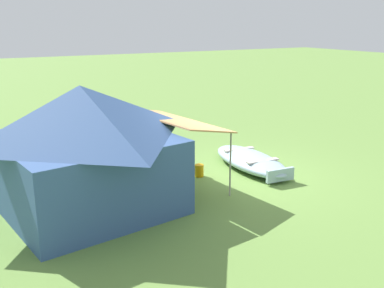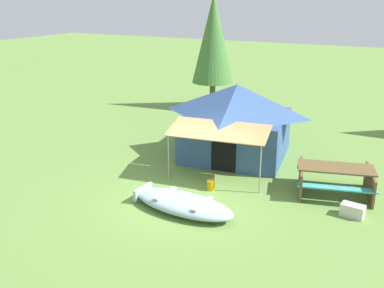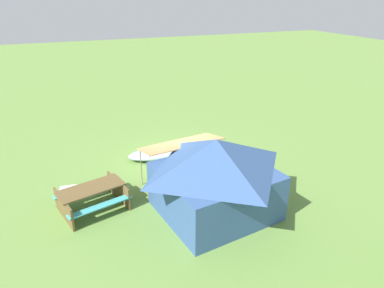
{
  "view_description": "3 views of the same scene",
  "coord_description": "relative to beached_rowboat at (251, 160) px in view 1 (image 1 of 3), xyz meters",
  "views": [
    {
      "loc": [
        -8.27,
        5.78,
        3.57
      ],
      "look_at": [
        0.43,
        0.85,
        0.81
      ],
      "focal_mm": 41.79,
      "sensor_mm": 36.0,
      "label": 1
    },
    {
      "loc": [
        5.02,
        -9.37,
        5.1
      ],
      "look_at": [
        -0.27,
        0.81,
        1.2
      ],
      "focal_mm": 41.03,
      "sensor_mm": 36.0,
      "label": 2
    },
    {
      "loc": [
        4.05,
        11.73,
        6.29
      ],
      "look_at": [
        -0.28,
        1.11,
        1.25
      ],
      "focal_mm": 32.64,
      "sensor_mm": 36.0,
      "label": 3
    }
  ],
  "objects": [
    {
      "name": "canvas_cabin_tent",
      "position": [
        -0.34,
        4.27,
        1.05
      ],
      "size": [
        3.82,
        4.72,
        2.42
      ],
      "color": "#36558D",
      "rests_on": "ground_plane"
    },
    {
      "name": "ground_plane",
      "position": [
        -0.29,
        0.75,
        -0.2
      ],
      "size": [
        80.0,
        80.0,
        0.0
      ],
      "primitive_type": "plane",
      "color": "olive"
    },
    {
      "name": "fuel_can",
      "position": [
        0.1,
        1.43,
        -0.06
      ],
      "size": [
        0.3,
        0.3,
        0.29
      ],
      "primitive_type": "cylinder",
      "rotation": [
        0.0,
        0.0,
        0.92
      ],
      "color": "orange",
      "rests_on": "ground_plane"
    },
    {
      "name": "picnic_table",
      "position": [
        3.14,
        2.76,
        0.29
      ],
      "size": [
        2.3,
        2.0,
        0.77
      ],
      "color": "brown",
      "rests_on": "ground_plane"
    },
    {
      "name": "beached_rowboat",
      "position": [
        0.0,
        0.0,
        0.0
      ],
      "size": [
        2.83,
        1.33,
        0.38
      ],
      "color": "#98B5C4",
      "rests_on": "ground_plane"
    },
    {
      "name": "cooler_box",
      "position": [
        3.79,
        1.64,
        -0.04
      ],
      "size": [
        0.58,
        0.38,
        0.31
      ],
      "primitive_type": "cube",
      "rotation": [
        0.0,
        0.0,
        3.01
      ],
      "color": "beige",
      "rests_on": "ground_plane"
    }
  ]
}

